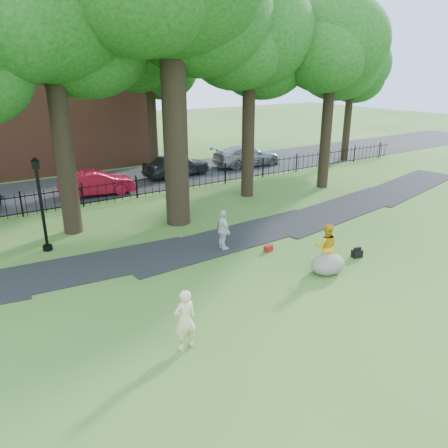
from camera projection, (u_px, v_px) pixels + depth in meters
ground at (272, 278)px, 15.23m from camera, size 120.00×120.00×0.00m
footpath at (233, 238)px, 18.81m from camera, size 36.07×3.85×0.03m
street at (112, 183)px, 27.80m from camera, size 80.00×7.00×0.02m
iron_fence at (136, 188)px, 24.45m from camera, size 44.00×0.04×1.20m
brick_building at (8, 82)px, 29.99m from camera, size 18.00×8.00×12.00m
tree_row at (168, 39)px, 19.35m from camera, size 26.82×7.96×12.42m
woman at (185, 320)px, 11.18m from camera, size 0.62×0.42×1.68m
man at (326, 247)px, 15.73m from camera, size 1.05×1.03×1.71m
pedestrian at (223, 230)px, 17.39m from camera, size 0.48×1.00×1.66m
boulder at (328, 263)px, 15.55m from camera, size 1.60×1.43×0.77m
lamppost at (42, 206)px, 16.97m from camera, size 0.38×0.38×3.79m
backpack at (357, 254)px, 16.89m from camera, size 0.44×0.33×0.30m
red_bag at (268, 248)px, 17.45m from camera, size 0.40×0.30×0.24m
red_sedan at (97, 183)px, 25.00m from camera, size 4.41×2.08×1.40m
grey_car at (176, 165)px, 29.39m from camera, size 4.79×2.34×1.58m
silver_car at (247, 156)px, 32.45m from camera, size 5.40×2.45×1.53m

